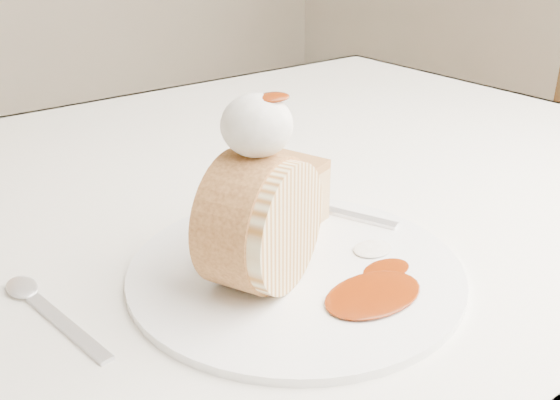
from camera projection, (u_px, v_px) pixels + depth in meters
table at (194, 261)px, 0.76m from camera, size 1.40×0.90×0.75m
plate at (296, 270)px, 0.56m from camera, size 0.38×0.38×0.01m
roulade_slice at (261, 222)px, 0.51m from camera, size 0.13×0.10×0.11m
cake_chunk at (287, 197)px, 0.63m from camera, size 0.08×0.08×0.06m
whipped_cream at (257, 125)px, 0.49m from camera, size 0.06×0.06×0.05m
caramel_drizzle at (272, 89)px, 0.48m from camera, size 0.03×0.02×0.01m
caramel_pool at (373, 294)px, 0.51m from camera, size 0.11×0.09×0.00m
fork at (339, 213)px, 0.65m from camera, size 0.09×0.17×0.00m
spoon at (67, 327)px, 0.49m from camera, size 0.04×0.15×0.00m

